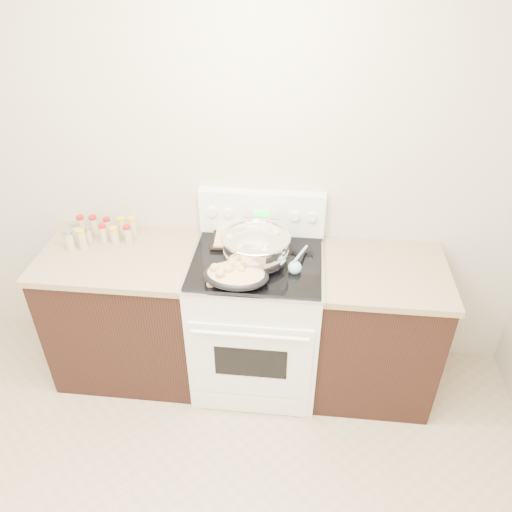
# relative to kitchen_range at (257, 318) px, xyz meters

# --- Properties ---
(room_shell) EXTENTS (4.10, 3.60, 2.75)m
(room_shell) POSITION_rel_kitchen_range_xyz_m (-0.35, -1.42, 1.21)
(room_shell) COLOR beige
(room_shell) RESTS_ON ground
(counter_left) EXTENTS (0.93, 0.67, 0.92)m
(counter_left) POSITION_rel_kitchen_range_xyz_m (-0.83, 0.01, -0.03)
(counter_left) COLOR black
(counter_left) RESTS_ON ground
(counter_right) EXTENTS (0.73, 0.67, 0.92)m
(counter_right) POSITION_rel_kitchen_range_xyz_m (0.73, 0.01, -0.03)
(counter_right) COLOR black
(counter_right) RESTS_ON ground
(kitchen_range) EXTENTS (0.78, 0.73, 1.22)m
(kitchen_range) POSITION_rel_kitchen_range_xyz_m (0.00, 0.00, 0.00)
(kitchen_range) COLOR white
(kitchen_range) RESTS_ON ground
(mixing_bowl) EXTENTS (0.50, 0.50, 0.23)m
(mixing_bowl) POSITION_rel_kitchen_range_xyz_m (-0.00, -0.03, 0.54)
(mixing_bowl) COLOR silver
(mixing_bowl) RESTS_ON kitchen_range
(roasting_pan) EXTENTS (0.37, 0.26, 0.11)m
(roasting_pan) POSITION_rel_kitchen_range_xyz_m (-0.09, -0.23, 0.50)
(roasting_pan) COLOR black
(roasting_pan) RESTS_ON kitchen_range
(baking_sheet) EXTENTS (0.42, 0.31, 0.06)m
(baking_sheet) POSITION_rel_kitchen_range_xyz_m (-0.08, 0.19, 0.47)
(baking_sheet) COLOR black
(baking_sheet) RESTS_ON kitchen_range
(wooden_spoon) EXTENTS (0.18, 0.20, 0.04)m
(wooden_spoon) POSITION_rel_kitchen_range_xyz_m (-0.19, -0.25, 0.46)
(wooden_spoon) COLOR #B57E53
(wooden_spoon) RESTS_ON kitchen_range
(blue_ladle) EXTENTS (0.11, 0.26, 0.10)m
(blue_ladle) POSITION_rel_kitchen_range_xyz_m (0.22, -0.09, 0.49)
(blue_ladle) COLOR #91C0D8
(blue_ladle) RESTS_ON kitchen_range
(spice_jars) EXTENTS (0.38, 0.24, 0.13)m
(spice_jars) POSITION_rel_kitchen_range_xyz_m (-0.98, 0.14, 0.49)
(spice_jars) COLOR #BFB28C
(spice_jars) RESTS_ON counter_left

